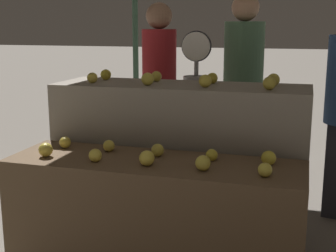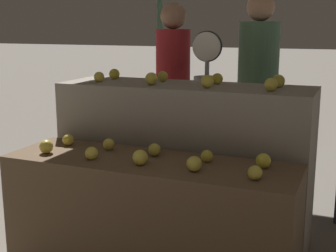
% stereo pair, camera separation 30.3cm
% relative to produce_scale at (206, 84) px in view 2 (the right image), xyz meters
% --- Properties ---
extents(display_counter_front, '(1.78, 0.55, 0.75)m').
position_rel_produce_scale_xyz_m(display_counter_front, '(0.02, -1.16, -0.70)').
color(display_counter_front, brown).
rests_on(display_counter_front, ground_plane).
extents(display_counter_back, '(1.78, 0.55, 1.14)m').
position_rel_produce_scale_xyz_m(display_counter_back, '(0.02, -0.56, -0.51)').
color(display_counter_back, gray).
rests_on(display_counter_back, ground_plane).
extents(apple_front_0, '(0.09, 0.09, 0.09)m').
position_rel_produce_scale_xyz_m(apple_front_0, '(-0.64, -1.26, -0.28)').
color(apple_front_0, yellow).
rests_on(apple_front_0, display_counter_front).
extents(apple_front_1, '(0.08, 0.08, 0.08)m').
position_rel_produce_scale_xyz_m(apple_front_1, '(-0.30, -1.28, -0.28)').
color(apple_front_1, yellow).
rests_on(apple_front_1, display_counter_front).
extents(apple_front_2, '(0.09, 0.09, 0.09)m').
position_rel_produce_scale_xyz_m(apple_front_2, '(0.01, -1.27, -0.28)').
color(apple_front_2, yellow).
rests_on(apple_front_2, display_counter_front).
extents(apple_front_3, '(0.09, 0.09, 0.09)m').
position_rel_produce_scale_xyz_m(apple_front_3, '(0.34, -1.26, -0.28)').
color(apple_front_3, gold).
rests_on(apple_front_3, display_counter_front).
extents(apple_front_4, '(0.08, 0.08, 0.08)m').
position_rel_produce_scale_xyz_m(apple_front_4, '(0.68, -1.28, -0.28)').
color(apple_front_4, gold).
rests_on(apple_front_4, display_counter_front).
extents(apple_front_5, '(0.08, 0.08, 0.08)m').
position_rel_produce_scale_xyz_m(apple_front_5, '(-0.63, -1.04, -0.28)').
color(apple_front_5, yellow).
rests_on(apple_front_5, display_counter_front).
extents(apple_front_6, '(0.07, 0.07, 0.07)m').
position_rel_produce_scale_xyz_m(apple_front_6, '(-0.32, -1.04, -0.28)').
color(apple_front_6, yellow).
rests_on(apple_front_6, display_counter_front).
extents(apple_front_7, '(0.08, 0.08, 0.08)m').
position_rel_produce_scale_xyz_m(apple_front_7, '(0.01, -1.06, -0.28)').
color(apple_front_7, gold).
rests_on(apple_front_7, display_counter_front).
extents(apple_front_8, '(0.07, 0.07, 0.07)m').
position_rel_produce_scale_xyz_m(apple_front_8, '(0.35, -1.06, -0.28)').
color(apple_front_8, gold).
rests_on(apple_front_8, display_counter_front).
extents(apple_front_9, '(0.09, 0.09, 0.09)m').
position_rel_produce_scale_xyz_m(apple_front_9, '(0.68, -1.06, -0.28)').
color(apple_front_9, gold).
rests_on(apple_front_9, display_counter_front).
extents(apple_back_0, '(0.08, 0.08, 0.08)m').
position_rel_produce_scale_xyz_m(apple_back_0, '(-0.60, -0.66, 0.10)').
color(apple_back_0, yellow).
rests_on(apple_back_0, display_counter_back).
extents(apple_back_1, '(0.09, 0.09, 0.09)m').
position_rel_produce_scale_xyz_m(apple_back_1, '(-0.18, -0.67, 0.11)').
color(apple_back_1, gold).
rests_on(apple_back_1, display_counter_back).
extents(apple_back_2, '(0.09, 0.09, 0.09)m').
position_rel_produce_scale_xyz_m(apple_back_2, '(0.22, -0.67, 0.11)').
color(apple_back_2, yellow).
rests_on(apple_back_2, display_counter_back).
extents(apple_back_3, '(0.08, 0.08, 0.08)m').
position_rel_produce_scale_xyz_m(apple_back_3, '(0.64, -0.67, 0.11)').
color(apple_back_3, gold).
rests_on(apple_back_3, display_counter_back).
extents(apple_back_4, '(0.08, 0.08, 0.08)m').
position_rel_produce_scale_xyz_m(apple_back_4, '(-0.59, -0.46, 0.10)').
color(apple_back_4, gold).
rests_on(apple_back_4, display_counter_back).
extents(apple_back_5, '(0.08, 0.08, 0.08)m').
position_rel_produce_scale_xyz_m(apple_back_5, '(-0.19, -0.45, 0.10)').
color(apple_back_5, gold).
rests_on(apple_back_5, display_counter_back).
extents(apple_back_6, '(0.08, 0.08, 0.08)m').
position_rel_produce_scale_xyz_m(apple_back_6, '(0.22, -0.45, 0.10)').
color(apple_back_6, gold).
rests_on(apple_back_6, display_counter_back).
extents(apple_back_7, '(0.09, 0.09, 0.09)m').
position_rel_produce_scale_xyz_m(apple_back_7, '(0.65, -0.46, 0.11)').
color(apple_back_7, gold).
rests_on(apple_back_7, display_counter_back).
extents(produce_scale, '(0.25, 0.20, 1.50)m').
position_rel_produce_scale_xyz_m(produce_scale, '(0.00, 0.00, 0.00)').
color(produce_scale, '#99999E').
rests_on(produce_scale, ground_plane).
extents(person_vendor_at_scale, '(0.32, 0.32, 1.74)m').
position_rel_produce_scale_xyz_m(person_vendor_at_scale, '(-0.40, 0.27, -0.05)').
color(person_vendor_at_scale, '#2D2D38').
rests_on(person_vendor_at_scale, ground_plane).
extents(person_customer_left, '(0.45, 0.45, 1.81)m').
position_rel_produce_scale_xyz_m(person_customer_left, '(0.32, 0.45, -0.02)').
color(person_customer_left, '#2D2D38').
rests_on(person_customer_left, ground_plane).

